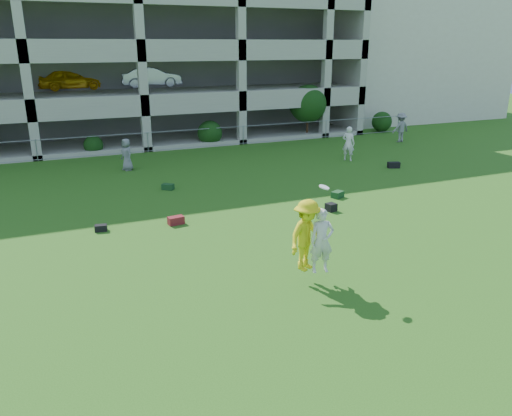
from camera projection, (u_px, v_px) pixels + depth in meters
name	position (u px, v px, depth m)	size (l,w,h in m)	color
ground	(300.00, 294.00, 12.70)	(100.00, 100.00, 0.00)	#235114
stucco_building	(383.00, 56.00, 44.15)	(16.00, 14.00, 10.00)	beige
bystander_c	(127.00, 154.00, 24.90)	(0.78, 0.51, 1.61)	slate
bystander_e	(348.00, 144.00, 26.95)	(0.68, 0.44, 1.86)	silver
bystander_f	(401.00, 127.00, 32.08)	(1.21, 0.69, 1.87)	gray
bag_red_a	(176.00, 220.00, 17.58)	(0.55, 0.30, 0.28)	#601E10
bag_black_b	(101.00, 228.00, 16.95)	(0.40, 0.25, 0.22)	black
bag_green_c	(337.00, 194.00, 20.64)	(0.50, 0.35, 0.26)	#14371C
crate_d	(331.00, 207.00, 18.97)	(0.35, 0.35, 0.30)	black
bag_black_e	(394.00, 165.00, 25.56)	(0.60, 0.30, 0.30)	black
bag_green_g	(168.00, 187.00, 21.77)	(0.50, 0.30, 0.25)	#13361D
frisbee_contest	(310.00, 236.00, 12.95)	(1.43, 1.17, 2.34)	yellow
parking_garage	(117.00, 44.00, 35.00)	(30.00, 14.00, 12.00)	#9E998C
fence	(148.00, 142.00, 29.10)	(36.06, 0.06, 1.20)	gray
shrub_row	(218.00, 120.00, 31.14)	(34.38, 2.52, 3.50)	#163D11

